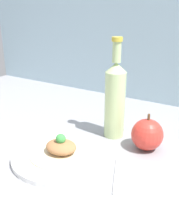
# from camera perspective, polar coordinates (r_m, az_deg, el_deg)

# --- Properties ---
(ground_plane) EXTENTS (1.80, 1.10, 0.04)m
(ground_plane) POSITION_cam_1_polar(r_m,az_deg,el_deg) (0.71, -0.79, -11.35)
(ground_plane) COLOR gray
(plate) EXTENTS (0.26, 0.26, 0.02)m
(plate) POSITION_cam_1_polar(r_m,az_deg,el_deg) (0.70, -6.12, -9.26)
(plate) COLOR white
(plate) RESTS_ON ground_plane
(plated_food) EXTENTS (0.17, 0.17, 0.06)m
(plated_food) POSITION_cam_1_polar(r_m,az_deg,el_deg) (0.69, -6.18, -7.87)
(plated_food) COLOR beige
(plated_food) RESTS_ON plate
(cider_bottle) EXTENTS (0.06, 0.06, 0.30)m
(cider_bottle) POSITION_cam_1_polar(r_m,az_deg,el_deg) (0.78, 5.47, 3.01)
(cider_bottle) COLOR #B7D18E
(cider_bottle) RESTS_ON ground_plane
(apple) EXTENTS (0.09, 0.09, 0.11)m
(apple) POSITION_cam_1_polar(r_m,az_deg,el_deg) (0.74, 12.45, -4.81)
(apple) COLOR red
(apple) RESTS_ON ground_plane
(napkin) EXTENTS (0.19, 0.19, 0.01)m
(napkin) POSITION_cam_1_polar(r_m,az_deg,el_deg) (0.64, 12.33, -13.85)
(napkin) COLOR white
(napkin) RESTS_ON ground_plane
(dipping_bowl) EXTENTS (0.07, 0.07, 0.04)m
(dipping_bowl) POSITION_cam_1_polar(r_m,az_deg,el_deg) (0.85, -18.70, -3.81)
(dipping_bowl) COLOR silver
(dipping_bowl) RESTS_ON ground_plane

